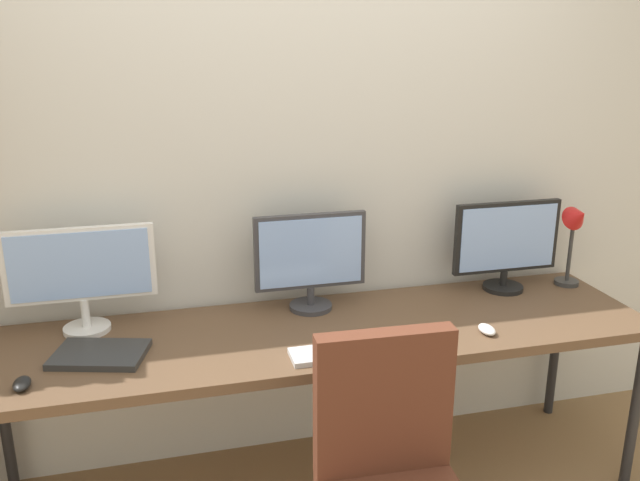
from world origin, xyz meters
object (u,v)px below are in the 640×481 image
monitor_left (81,272)px  laptop_closed (100,354)px  keyboard_main (339,352)px  mouse_right_side (22,384)px  monitor_center (310,258)px  monitor_right (506,243)px  desk_lamp (576,230)px  desk (323,339)px  mouse_left_side (487,329)px

monitor_left → laptop_closed: bearing=-75.9°
keyboard_main → mouse_right_side: size_ratio=3.70×
monitor_center → monitor_right: 0.90m
desk_lamp → laptop_closed: bearing=-174.2°
desk → mouse_left_side: 0.64m
keyboard_main → mouse_left_side: (0.61, 0.03, 0.01)m
laptop_closed → desk: bearing=18.2°
mouse_left_side → keyboard_main: bearing=-176.7°
monitor_center → mouse_left_side: size_ratio=4.87×
desk → mouse_right_side: size_ratio=27.48×
monitor_center → laptop_closed: monitor_center is taller
desk → mouse_left_side: (0.61, -0.20, 0.06)m
monitor_right → keyboard_main: bearing=-153.8°
monitor_center → desk_lamp: size_ratio=1.15×
monitor_center → mouse_right_side: bearing=-159.0°
desk → laptop_closed: laptop_closed is taller
monitor_center → mouse_left_side: bearing=-33.9°
keyboard_main → mouse_left_side: size_ratio=3.70×
monitor_left → mouse_left_side: monitor_left is taller
monitor_center → monitor_right: size_ratio=0.94×
monitor_left → desk: bearing=-13.3°
desk → monitor_right: bearing=13.3°
desk_lamp → laptop_closed: 2.08m
monitor_left → mouse_left_side: (1.51, -0.41, -0.23)m
monitor_left → mouse_right_side: size_ratio=5.81×
mouse_left_side → desk: bearing=162.2°
mouse_left_side → mouse_right_side: bearing=-179.8°
laptop_closed → desk_lamp: bearing=21.5°
monitor_left → mouse_right_side: (-0.17, -0.41, -0.23)m
monitor_center → desk_lamp: 1.22m
monitor_center → keyboard_main: (0.00, -0.44, -0.21)m
keyboard_main → monitor_center: bearing=90.0°
keyboard_main → laptop_closed: bearing=166.9°
mouse_right_side → keyboard_main: bearing=-1.6°
desk_lamp → keyboard_main: size_ratio=1.15×
desk → desk_lamp: size_ratio=6.49×
monitor_right → keyboard_main: (-0.90, -0.44, -0.21)m
monitor_left → laptop_closed: monitor_left is taller
monitor_left → mouse_left_side: 1.58m
monitor_left → keyboard_main: monitor_left is taller
monitor_center → mouse_right_side: monitor_center is taller
monitor_left → keyboard_main: (0.90, -0.44, -0.23)m
desk → monitor_left: monitor_left is taller
desk → monitor_left: 0.97m
laptop_closed → monitor_right: bearing=23.9°
desk → desk_lamp: 1.27m
monitor_left → desk_lamp: 2.12m
keyboard_main → mouse_left_side: 0.61m
monitor_right → desk_lamp: monitor_right is taller
monitor_center → monitor_right: (0.90, 0.00, -0.00)m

